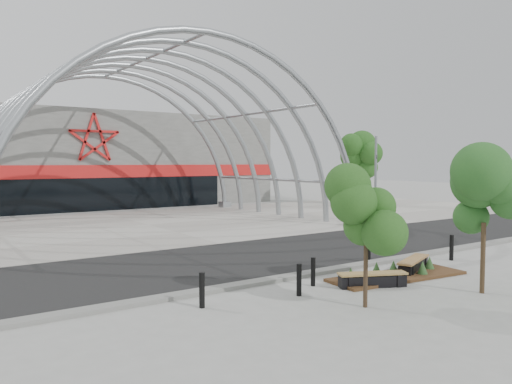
% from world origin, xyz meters
% --- Properties ---
extents(ground, '(140.00, 140.00, 0.00)m').
position_xyz_m(ground, '(0.00, 0.00, 0.00)').
color(ground, gray).
rests_on(ground, ground).
extents(road, '(140.00, 7.00, 0.02)m').
position_xyz_m(road, '(0.00, 3.50, 0.01)').
color(road, black).
rests_on(road, ground).
extents(forecourt, '(60.00, 17.00, 0.04)m').
position_xyz_m(forecourt, '(0.00, 15.50, 0.02)').
color(forecourt, '#A19B92').
rests_on(forecourt, ground).
extents(kerb, '(60.00, 0.50, 0.12)m').
position_xyz_m(kerb, '(0.00, -0.25, 0.06)').
color(kerb, slate).
rests_on(kerb, ground).
extents(arena_building, '(34.00, 15.24, 8.00)m').
position_xyz_m(arena_building, '(0.00, 33.45, 3.99)').
color(arena_building, slate).
rests_on(arena_building, ground).
extents(vault_canopy, '(20.80, 15.80, 20.36)m').
position_xyz_m(vault_canopy, '(0.00, 15.50, 0.02)').
color(vault_canopy, '#979CA0').
rests_on(vault_canopy, ground).
extents(planting_bed, '(5.09, 2.03, 0.52)m').
position_xyz_m(planting_bed, '(1.36, -2.17, 0.13)').
color(planting_bed, '#3B2917').
rests_on(planting_bed, ground).
extents(signal_pole, '(0.24, 0.77, 5.43)m').
position_xyz_m(signal_pole, '(11.80, 8.04, 2.84)').
color(signal_pole, gray).
rests_on(signal_pole, ground).
extents(street_tree_0, '(1.61, 1.61, 3.67)m').
position_xyz_m(street_tree_0, '(-1.98, -3.93, 2.64)').
color(street_tree_0, black).
rests_on(street_tree_0, ground).
extents(street_tree_1, '(1.72, 1.72, 4.07)m').
position_xyz_m(street_tree_1, '(1.90, -4.91, 2.92)').
color(street_tree_1, '#312614').
rests_on(street_tree_1, ground).
extents(bench_0, '(2.14, 1.33, 0.45)m').
position_xyz_m(bench_0, '(-0.20, -2.57, 0.22)').
color(bench_0, black).
rests_on(bench_0, ground).
extents(bench_1, '(2.30, 1.32, 0.48)m').
position_xyz_m(bench_1, '(2.57, -1.96, 0.23)').
color(bench_1, black).
rests_on(bench_1, ground).
extents(bollard_0, '(0.15, 0.15, 0.94)m').
position_xyz_m(bollard_0, '(-5.57, -1.51, 0.47)').
color(bollard_0, black).
rests_on(bollard_0, ground).
extents(bollard_1, '(0.15, 0.15, 0.93)m').
position_xyz_m(bollard_1, '(-2.71, -2.06, 0.46)').
color(bollard_1, black).
rests_on(bollard_1, ground).
extents(bollard_2, '(0.14, 0.14, 0.89)m').
position_xyz_m(bollard_2, '(-1.62, -1.43, 0.45)').
color(bollard_2, black).
rests_on(bollard_2, ground).
extents(bollard_3, '(0.14, 0.14, 0.89)m').
position_xyz_m(bollard_3, '(2.55, 0.09, 0.45)').
color(bollard_3, black).
rests_on(bollard_3, ground).
extents(bollard_4, '(0.16, 0.16, 1.00)m').
position_xyz_m(bollard_4, '(5.52, -1.47, 0.50)').
color(bollard_4, black).
rests_on(bollard_4, ground).
extents(bg_tree_1, '(2.70, 2.70, 5.91)m').
position_xyz_m(bg_tree_1, '(21.00, 18.00, 4.25)').
color(bg_tree_1, '#311E14').
rests_on(bg_tree_1, ground).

